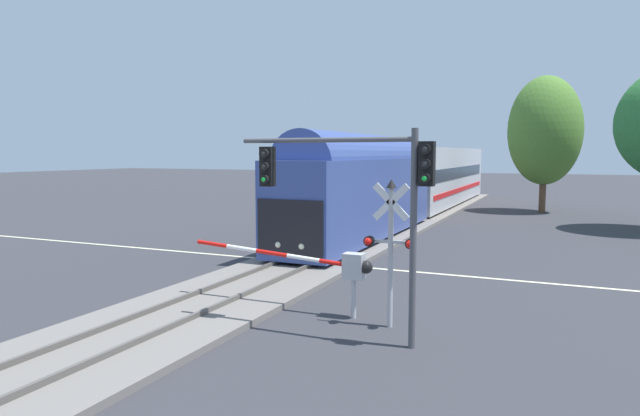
% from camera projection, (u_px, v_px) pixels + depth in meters
% --- Properties ---
extents(ground_plane, '(220.00, 220.00, 0.00)m').
position_uv_depth(ground_plane, '(310.00, 263.00, 23.01)').
color(ground_plane, '#333338').
extents(road_centre_stripe, '(44.00, 0.20, 0.01)m').
position_uv_depth(road_centre_stripe, '(310.00, 263.00, 23.01)').
color(road_centre_stripe, beige).
rests_on(road_centre_stripe, ground).
extents(railway_track, '(4.40, 80.00, 0.32)m').
position_uv_depth(railway_track, '(310.00, 260.00, 23.00)').
color(railway_track, slate).
rests_on(railway_track, ground).
extents(commuter_train, '(3.04, 40.93, 5.16)m').
position_uv_depth(commuter_train, '(414.00, 178.00, 38.34)').
color(commuter_train, '#384C93').
rests_on(commuter_train, railway_track).
extents(crossing_gate_near, '(5.66, 0.40, 1.86)m').
position_uv_depth(crossing_gate_near, '(333.00, 265.00, 15.40)').
color(crossing_gate_near, '#B7B7BC').
rests_on(crossing_gate_near, ground).
extents(crossing_signal_mast, '(1.36, 0.44, 3.85)m').
position_uv_depth(crossing_signal_mast, '(390.00, 238.00, 14.26)').
color(crossing_signal_mast, '#B2B2B7').
rests_on(crossing_signal_mast, ground).
extents(traffic_signal_near_right, '(4.89, 0.38, 5.07)m').
position_uv_depth(traffic_signal_near_right, '(359.00, 182.00, 13.09)').
color(traffic_signal_near_right, '#4C4C51').
rests_on(traffic_signal_near_right, ground).
extents(elm_centre_background, '(5.38, 5.38, 10.28)m').
position_uv_depth(elm_centre_background, '(545.00, 131.00, 41.89)').
color(elm_centre_background, brown).
rests_on(elm_centre_background, ground).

